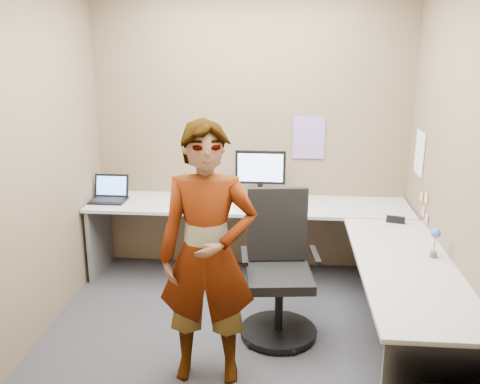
# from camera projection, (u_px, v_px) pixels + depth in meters

# --- Properties ---
(ground) EXTENTS (3.00, 3.00, 0.00)m
(ground) POSITION_uv_depth(u_px,v_px,m) (238.00, 328.00, 4.22)
(ground) COLOR #2A2A30
(ground) RESTS_ON ground
(wall_back) EXTENTS (3.00, 0.00, 3.00)m
(wall_back) POSITION_uv_depth(u_px,v_px,m) (251.00, 131.00, 5.09)
(wall_back) COLOR brown
(wall_back) RESTS_ON ground
(wall_right) EXTENTS (0.00, 2.70, 2.70)m
(wall_right) POSITION_uv_depth(u_px,v_px,m) (453.00, 166.00, 3.72)
(wall_right) COLOR brown
(wall_right) RESTS_ON ground
(wall_left) EXTENTS (0.00, 2.70, 2.70)m
(wall_left) POSITION_uv_depth(u_px,v_px,m) (38.00, 158.00, 3.97)
(wall_left) COLOR brown
(wall_left) RESTS_ON ground
(desk) EXTENTS (2.98, 2.58, 0.73)m
(desk) POSITION_uv_depth(u_px,v_px,m) (295.00, 243.00, 4.39)
(desk) COLOR #A5A5A5
(desk) RESTS_ON ground
(paper_ream) EXTENTS (0.29, 0.21, 0.06)m
(paper_ream) POSITION_uv_depth(u_px,v_px,m) (260.00, 200.00, 4.95)
(paper_ream) COLOR red
(paper_ream) RESTS_ON desk
(monitor) EXTENTS (0.46, 0.14, 0.44)m
(monitor) POSITION_uv_depth(u_px,v_px,m) (260.00, 170.00, 4.88)
(monitor) COLOR black
(monitor) RESTS_ON paper_ream
(laptop) EXTENTS (0.33, 0.27, 0.23)m
(laptop) POSITION_uv_depth(u_px,v_px,m) (110.00, 194.00, 5.04)
(laptop) COLOR black
(laptop) RESTS_ON desk
(trackball_mouse) EXTENTS (0.12, 0.08, 0.07)m
(trackball_mouse) POSITION_uv_depth(u_px,v_px,m) (179.00, 197.00, 5.05)
(trackball_mouse) COLOR #B7B7BC
(trackball_mouse) RESTS_ON desk
(origami) EXTENTS (0.10, 0.10, 0.06)m
(origami) POSITION_uv_depth(u_px,v_px,m) (230.00, 207.00, 4.74)
(origami) COLOR white
(origami) RESTS_ON desk
(stapler) EXTENTS (0.16, 0.08, 0.05)m
(stapler) POSITION_uv_depth(u_px,v_px,m) (396.00, 220.00, 4.43)
(stapler) COLOR black
(stapler) RESTS_ON desk
(flower) EXTENTS (0.07, 0.07, 0.22)m
(flower) POSITION_uv_depth(u_px,v_px,m) (435.00, 238.00, 3.70)
(flower) COLOR brown
(flower) RESTS_ON desk
(calendar_purple) EXTENTS (0.30, 0.01, 0.40)m
(calendar_purple) POSITION_uv_depth(u_px,v_px,m) (309.00, 138.00, 5.04)
(calendar_purple) COLOR #846BB7
(calendar_purple) RESTS_ON wall_back
(calendar_white) EXTENTS (0.01, 0.28, 0.38)m
(calendar_white) POSITION_uv_depth(u_px,v_px,m) (420.00, 153.00, 4.61)
(calendar_white) COLOR white
(calendar_white) RESTS_ON wall_right
(sticky_note_a) EXTENTS (0.01, 0.07, 0.07)m
(sticky_note_a) POSITION_uv_depth(u_px,v_px,m) (426.00, 198.00, 4.36)
(sticky_note_a) COLOR #F2E059
(sticky_note_a) RESTS_ON wall_right
(sticky_note_b) EXTENTS (0.01, 0.07, 0.07)m
(sticky_note_b) POSITION_uv_depth(u_px,v_px,m) (423.00, 211.00, 4.44)
(sticky_note_b) COLOR pink
(sticky_note_b) RESTS_ON wall_right
(sticky_note_c) EXTENTS (0.01, 0.07, 0.07)m
(sticky_note_c) POSITION_uv_depth(u_px,v_px,m) (426.00, 218.00, 4.33)
(sticky_note_c) COLOR pink
(sticky_note_c) RESTS_ON wall_right
(sticky_note_d) EXTENTS (0.01, 0.07, 0.07)m
(sticky_note_d) POSITION_uv_depth(u_px,v_px,m) (421.00, 196.00, 4.51)
(sticky_note_d) COLOR #F2E059
(sticky_note_d) RESTS_ON wall_right
(office_chair) EXTENTS (0.60, 0.58, 1.10)m
(office_chair) POSITION_uv_depth(u_px,v_px,m) (278.00, 279.00, 4.05)
(office_chair) COLOR black
(office_chair) RESTS_ON ground
(person) EXTENTS (0.65, 0.44, 1.74)m
(person) POSITION_uv_depth(u_px,v_px,m) (208.00, 255.00, 3.41)
(person) COLOR #999399
(person) RESTS_ON ground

